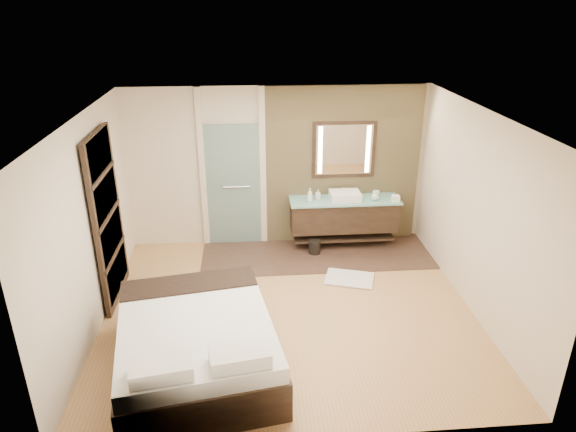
{
  "coord_description": "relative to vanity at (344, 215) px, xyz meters",
  "views": [
    {
      "loc": [
        -0.51,
        -5.97,
        4.0
      ],
      "look_at": [
        0.04,
        0.6,
        1.16
      ],
      "focal_mm": 32.0,
      "sensor_mm": 36.0,
      "label": 1
    }
  ],
  "objects": [
    {
      "name": "shoji_partition",
      "position": [
        -3.53,
        -1.32,
        0.63
      ],
      "size": [
        0.06,
        1.2,
        2.4
      ],
      "color": "black",
      "rests_on": "floor"
    },
    {
      "name": "vanity",
      "position": [
        0.0,
        0.0,
        0.0
      ],
      "size": [
        1.85,
        0.55,
        0.88
      ],
      "color": "black",
      "rests_on": "stone_wall"
    },
    {
      "name": "mirror_unit",
      "position": [
        0.0,
        0.24,
        1.07
      ],
      "size": [
        1.06,
        0.04,
        0.96
      ],
      "color": "black",
      "rests_on": "stone_wall"
    },
    {
      "name": "waste_bin",
      "position": [
        -0.53,
        -0.27,
        -0.46
      ],
      "size": [
        0.25,
        0.25,
        0.25
      ],
      "primitive_type": "cylinder",
      "rotation": [
        0.0,
        0.0,
        -0.31
      ],
      "color": "black",
      "rests_on": "floor"
    },
    {
      "name": "bath_mat",
      "position": [
        -0.1,
        -1.17,
        -0.56
      ],
      "size": [
        0.84,
        0.69,
        0.02
      ],
      "primitive_type": "cube",
      "rotation": [
        0.0,
        0.0,
        -0.3
      ],
      "color": "silver",
      "rests_on": "floor"
    },
    {
      "name": "tissue_box",
      "position": [
        0.82,
        -0.17,
        0.33
      ],
      "size": [
        0.13,
        0.13,
        0.1
      ],
      "primitive_type": "cube",
      "rotation": [
        0.0,
        0.0,
        -0.1
      ],
      "color": "white",
      "rests_on": "vanity"
    },
    {
      "name": "tile_strip",
      "position": [
        -0.5,
        -0.32,
        -0.57
      ],
      "size": [
        3.8,
        1.3,
        0.01
      ],
      "primitive_type": "cube",
      "color": "#38271E",
      "rests_on": "floor"
    },
    {
      "name": "frosted_door",
      "position": [
        -1.85,
        0.28,
        0.56
      ],
      "size": [
        1.1,
        0.12,
        2.7
      ],
      "color": "#A2CDC4",
      "rests_on": "floor"
    },
    {
      "name": "soap_bottle_b",
      "position": [
        -0.45,
        0.03,
        0.37
      ],
      "size": [
        0.08,
        0.08,
        0.17
      ],
      "primitive_type": "imported",
      "rotation": [
        0.0,
        0.0,
        0.01
      ],
      "color": "#B2B2B2",
      "rests_on": "vanity"
    },
    {
      "name": "stone_wall",
      "position": [
        0.0,
        0.29,
        0.77
      ],
      "size": [
        2.6,
        0.08,
        2.7
      ],
      "primitive_type": "cube",
      "color": "tan",
      "rests_on": "floor"
    },
    {
      "name": "soap_bottle_a",
      "position": [
        -0.6,
        -0.06,
        0.4
      ],
      "size": [
        0.12,
        0.12,
        0.23
      ],
      "primitive_type": "imported",
      "rotation": [
        0.0,
        0.0,
        0.41
      ],
      "color": "white",
      "rests_on": "vanity"
    },
    {
      "name": "bed",
      "position": [
        -2.25,
        -3.03,
        -0.24
      ],
      "size": [
        2.04,
        2.4,
        0.83
      ],
      "rotation": [
        0.0,
        0.0,
        0.16
      ],
      "color": "black",
      "rests_on": "floor"
    },
    {
      "name": "soap_bottle_c",
      "position": [
        0.49,
        -0.1,
        0.37
      ],
      "size": [
        0.13,
        0.13,
        0.17
      ],
      "primitive_type": "imported",
      "rotation": [
        0.0,
        0.0,
        -0.01
      ],
      "color": "silver",
      "rests_on": "vanity"
    },
    {
      "name": "floor",
      "position": [
        -1.1,
        -1.92,
        -0.58
      ],
      "size": [
        5.0,
        5.0,
        0.0
      ],
      "primitive_type": "plane",
      "color": "#AE7F49",
      "rests_on": "ground"
    },
    {
      "name": "cup",
      "position": [
        0.55,
        0.08,
        0.33
      ],
      "size": [
        0.14,
        0.14,
        0.1
      ],
      "primitive_type": "imported",
      "rotation": [
        0.0,
        0.0,
        0.18
      ],
      "color": "white",
      "rests_on": "vanity"
    }
  ]
}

